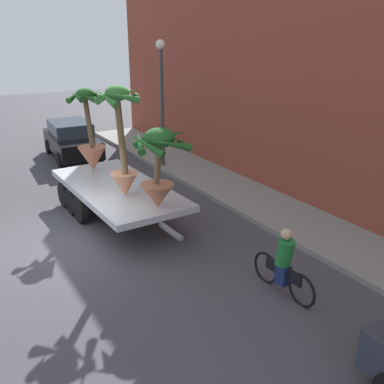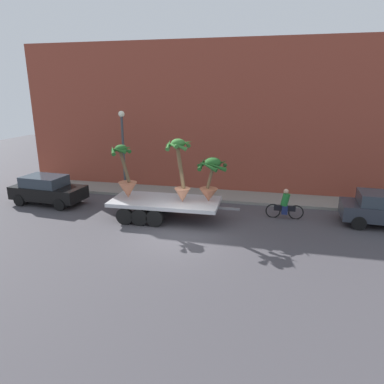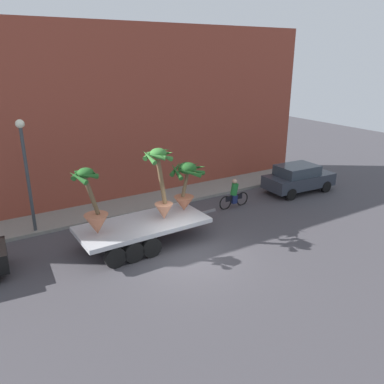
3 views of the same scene
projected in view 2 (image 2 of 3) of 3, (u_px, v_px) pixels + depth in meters
ground_plane at (178, 235)px, 15.22m from camera, size 60.00×60.00×0.00m
sidewalk at (205, 195)px, 20.90m from camera, size 24.00×2.20×0.15m
building_facade at (211, 118)px, 21.26m from camera, size 24.00×1.20×8.93m
flatbed_trailer at (160, 204)px, 17.04m from camera, size 6.29×2.51×0.98m
potted_palm_rear at (126, 178)px, 17.03m from camera, size 1.33×1.13×2.63m
potted_palm_middle at (180, 170)px, 16.21m from camera, size 1.29×1.28×3.01m
potted_palm_front at (211, 178)px, 16.39m from camera, size 1.53×1.57×2.13m
cyclist at (285, 205)px, 17.09m from camera, size 1.84×0.35×1.54m
trailing_car at (48, 189)px, 19.26m from camera, size 4.14×2.07×1.58m
street_lamp at (123, 141)px, 20.29m from camera, size 0.36×0.36×4.83m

